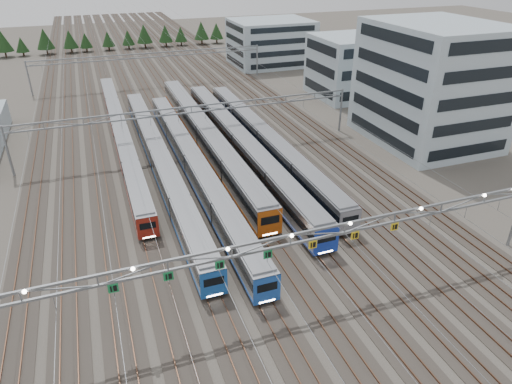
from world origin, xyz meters
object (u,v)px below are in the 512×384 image
object	(u,v)px
train_a	(120,132)
train_c	(194,164)
train_f	(265,140)
train_b	(160,159)
depot_bldg_south	(431,84)
depot_bldg_mid	(347,67)
train_d	(205,135)
gantry_mid	(192,115)
gantry_far	(150,59)
train_e	(241,144)
depot_bldg_north	(271,42)
gantry_near	(291,242)

from	to	relation	value
train_a	train_c	distance (m)	20.15
train_a	train_f	xyz separation A→B (m)	(22.50, -12.68, 0.23)
train_b	depot_bldg_south	world-z (taller)	depot_bldg_south
train_a	train_b	bearing A→B (deg)	-72.67
depot_bldg_south	depot_bldg_mid	size ratio (longest dim) A/B	1.38
train_f	depot_bldg_mid	world-z (taller)	depot_bldg_mid
train_d	gantry_mid	bearing A→B (deg)	-163.14
gantry_mid	train_b	bearing A→B (deg)	-137.43
train_b	gantry_far	world-z (taller)	gantry_far
gantry_mid	train_e	bearing A→B (deg)	-37.30
train_b	train_a	bearing A→B (deg)	107.33
train_a	train_c	bearing A→B (deg)	-63.47
gantry_mid	depot_bldg_south	size ratio (longest dim) A/B	2.56
depot_bldg_mid	train_c	bearing A→B (deg)	-145.23
depot_bldg_mid	depot_bldg_north	xyz separation A→B (m)	(-4.39, 36.06, -0.43)
gantry_far	depot_bldg_south	world-z (taller)	depot_bldg_south
depot_bldg_south	depot_bldg_mid	distance (m)	29.10
train_c	depot_bldg_mid	bearing A→B (deg)	34.77
train_d	gantry_near	xyz separation A→B (m)	(-2.30, -40.80, 4.80)
gantry_near	depot_bldg_south	distance (m)	50.77
gantry_near	gantry_mid	size ratio (longest dim) A/B	1.00
train_e	depot_bldg_north	xyz separation A→B (m)	(29.51, 61.18, 3.99)
gantry_far	train_f	bearing A→B (deg)	-77.19
gantry_near	depot_bldg_north	bearing A→B (deg)	69.31
train_d	gantry_mid	xyz separation A→B (m)	(-2.25, -0.68, 4.10)
train_f	train_c	bearing A→B (deg)	-158.40
train_f	depot_bldg_north	xyz separation A→B (m)	(25.01, 60.50, 4.10)
train_b	gantry_far	distance (m)	51.83
gantry_near	gantry_mid	bearing A→B (deg)	89.93
gantry_near	depot_bldg_north	distance (m)	102.79
train_c	train_f	size ratio (longest dim) A/B	1.09
gantry_far	depot_bldg_mid	xyz separation A→B (m)	(40.65, -25.02, 0.28)
depot_bldg_south	train_b	bearing A→B (deg)	176.67
gantry_mid	gantry_far	bearing A→B (deg)	90.00
train_c	train_f	bearing A→B (deg)	21.60
train_a	gantry_near	bearing A→B (deg)	-76.95
train_b	train_e	xyz separation A→B (m)	(13.50, 1.06, 0.20)
train_a	depot_bldg_mid	size ratio (longest dim) A/B	4.17
train_b	train_d	xyz separation A→B (m)	(9.00, 6.88, 0.25)
train_b	depot_bldg_north	bearing A→B (deg)	55.35
train_e	depot_bldg_north	size ratio (longest dim) A/B	2.72
train_c	depot_bldg_north	world-z (taller)	depot_bldg_north
train_c	train_e	xyz separation A→B (m)	(9.00, 4.66, 0.18)
train_a	gantry_far	distance (m)	38.72
depot_bldg_mid	train_f	bearing A→B (deg)	-140.26
gantry_near	depot_bldg_south	world-z (taller)	depot_bldg_south
gantry_near	depot_bldg_mid	world-z (taller)	depot_bldg_mid
gantry_mid	depot_bldg_mid	bearing A→B (deg)	26.17
train_e	gantry_near	size ratio (longest dim) A/B	1.06
train_f	depot_bldg_south	world-z (taller)	depot_bldg_south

